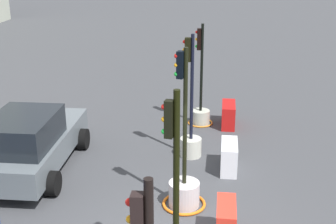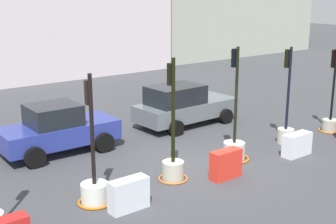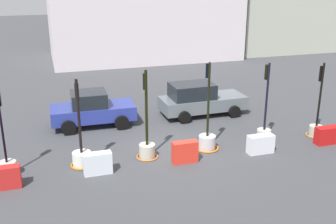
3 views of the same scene
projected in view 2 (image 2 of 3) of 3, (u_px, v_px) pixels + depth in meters
ground_plane at (202, 168)px, 14.28m from camera, size 120.00×120.00×0.00m
traffic_light_1 at (94, 186)px, 11.83m from camera, size 0.91×0.91×3.41m
traffic_light_2 at (173, 161)px, 13.30m from camera, size 0.87×0.87×3.58m
traffic_light_3 at (234, 145)px, 14.92m from camera, size 1.01×1.01×3.69m
traffic_light_4 at (286, 125)px, 16.50m from camera, size 0.60×0.60×3.48m
traffic_light_5 at (330, 118)px, 17.96m from camera, size 0.84×0.84×3.35m
construction_barrier_1 at (129, 195)px, 11.48m from camera, size 1.04×0.39×0.82m
construction_barrier_2 at (226, 164)px, 13.43m from camera, size 0.99×0.38×0.86m
construction_barrier_3 at (297, 145)px, 15.30m from camera, size 1.09×0.43×0.77m
car_grey_saloon at (183, 105)px, 18.70m from camera, size 4.40×2.20×1.70m
car_blue_estate at (58, 129)px, 15.52m from camera, size 3.97×2.15×1.68m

